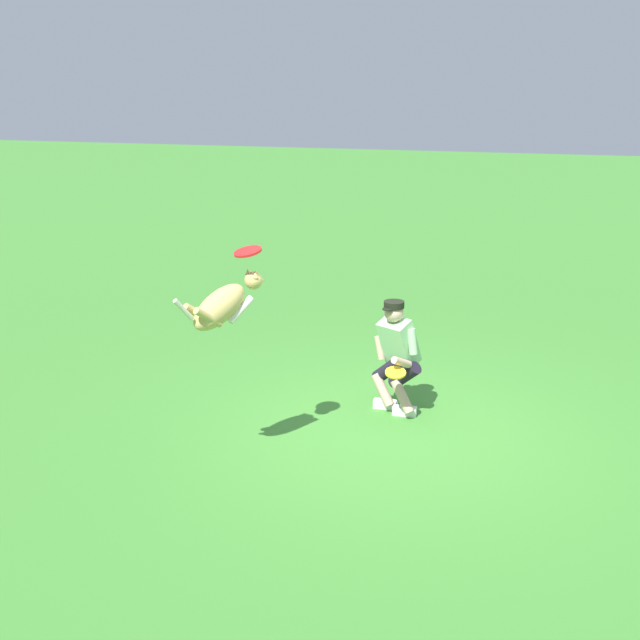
{
  "coord_description": "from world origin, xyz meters",
  "views": [
    {
      "loc": [
        -1.33,
        8.07,
        3.72
      ],
      "look_at": [
        0.72,
        0.32,
        1.26
      ],
      "focal_mm": 47.0,
      "sensor_mm": 36.0,
      "label": 1
    }
  ],
  "objects_px": {
    "person": "(396,353)",
    "frisbee_flying": "(248,251)",
    "dog": "(223,305)",
    "frisbee_held": "(396,373)"
  },
  "relations": [
    {
      "from": "person",
      "to": "frisbee_held",
      "type": "height_order",
      "value": "person"
    },
    {
      "from": "frisbee_held",
      "to": "dog",
      "type": "bearing_deg",
      "value": 43.44
    },
    {
      "from": "person",
      "to": "frisbee_flying",
      "type": "distance_m",
      "value": 2.31
    },
    {
      "from": "person",
      "to": "frisbee_flying",
      "type": "relative_size",
      "value": 4.89
    },
    {
      "from": "dog",
      "to": "frisbee_held",
      "type": "xyz_separation_m",
      "value": [
        -1.39,
        -1.31,
        -1.0
      ]
    },
    {
      "from": "dog",
      "to": "frisbee_held",
      "type": "height_order",
      "value": "dog"
    },
    {
      "from": "person",
      "to": "dog",
      "type": "xyz_separation_m",
      "value": [
        1.33,
        1.7,
        0.92
      ]
    },
    {
      "from": "dog",
      "to": "frisbee_flying",
      "type": "xyz_separation_m",
      "value": [
        -0.16,
        -0.25,
        0.45
      ]
    },
    {
      "from": "person",
      "to": "frisbee_flying",
      "type": "height_order",
      "value": "frisbee_flying"
    },
    {
      "from": "dog",
      "to": "frisbee_flying",
      "type": "relative_size",
      "value": 3.35
    }
  ]
}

